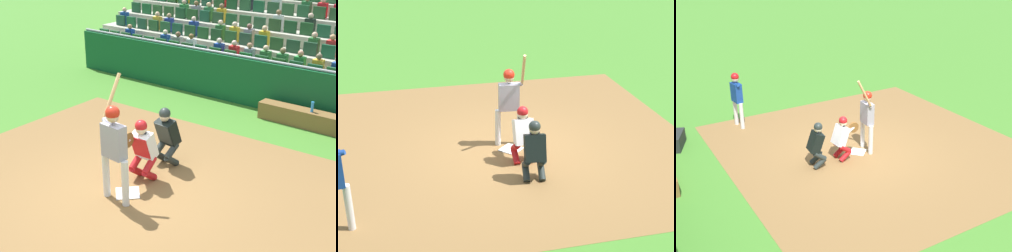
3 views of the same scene
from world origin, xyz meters
TOP-DOWN VIEW (x-y plane):
  - ground_plane at (0.00, 0.00)m, footprint 160.00×160.00m
  - infield_dirt_patch at (0.00, 0.50)m, footprint 8.91×8.58m
  - home_plate_marker at (0.00, 0.00)m, footprint 0.62×0.62m
  - batter_at_plate at (0.02, 0.29)m, footprint 0.65×0.62m
  - catcher_crouching at (0.13, -0.59)m, footprint 0.48×0.73m
  - home_plate_umpire at (0.17, -1.40)m, footprint 0.49×0.49m
  - dugout_wall at (0.00, -5.75)m, footprint 14.26×0.24m
  - water_bottle_on_bench at (-1.42, -5.16)m, footprint 0.07×0.07m

SIDE VIEW (x-z plane):
  - ground_plane at x=0.00m, z-range 0.00..0.00m
  - infield_dirt_patch at x=0.00m, z-range 0.00..0.01m
  - home_plate_marker at x=0.00m, z-range 0.01..0.02m
  - water_bottle_on_bench at x=-1.42m, z-range 0.44..0.70m
  - dugout_wall at x=0.00m, z-range -0.03..1.36m
  - home_plate_umpire at x=0.17m, z-range 0.06..1.36m
  - catcher_crouching at x=0.13m, z-range 0.07..1.38m
  - batter_at_plate at x=0.02m, z-range 0.02..2.30m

